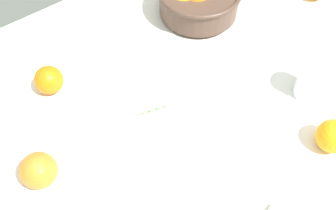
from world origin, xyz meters
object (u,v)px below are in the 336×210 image
(loose_orange_0, at_px, (333,136))
(loose_orange_3, at_px, (39,170))
(loose_orange_2, at_px, (49,80))
(juice_glass, at_px, (311,82))

(loose_orange_0, distance_m, loose_orange_3, 0.61)
(loose_orange_2, bearing_deg, loose_orange_3, -121.35)
(loose_orange_2, bearing_deg, loose_orange_0, -50.53)
(juice_glass, height_order, loose_orange_2, juice_glass)
(juice_glass, relative_size, loose_orange_2, 1.34)
(loose_orange_0, xyz_separation_m, loose_orange_3, (-0.53, 0.30, 0.00))
(loose_orange_0, height_order, loose_orange_3, loose_orange_3)
(loose_orange_0, height_order, loose_orange_2, loose_orange_0)
(juice_glass, distance_m, loose_orange_3, 0.62)
(juice_glass, distance_m, loose_orange_0, 0.14)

